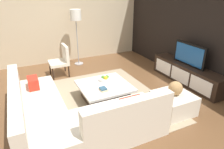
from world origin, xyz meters
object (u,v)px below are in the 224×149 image
object	(u,v)px
accent_chair_near	(62,59)
floor_lamp	(76,18)
ottoman	(173,103)
fruit_bowl	(105,79)
decorative_ball	(175,88)
television	(189,54)
sectional_couch	(67,115)
coffee_table	(105,92)
book_stack	(103,89)
media_console	(186,74)

from	to	relation	value
accent_chair_near	floor_lamp	bearing A→B (deg)	131.74
accent_chair_near	ottoman	distance (m)	3.27
fruit_bowl	decorative_ball	size ratio (longest dim) A/B	1.02
television	floor_lamp	size ratio (longest dim) A/B	0.57
sectional_couch	fruit_bowl	world-z (taller)	sectional_couch
television	sectional_couch	size ratio (longest dim) A/B	0.40
decorative_ball	television	bearing A→B (deg)	126.62
accent_chair_near	decorative_ball	distance (m)	3.26
sectional_couch	floor_lamp	distance (m)	3.55
coffee_table	book_stack	bearing A→B (deg)	-28.43
sectional_couch	book_stack	xyz separation A→B (m)	(-0.40, 0.86, 0.12)
ottoman	accent_chair_near	bearing A→B (deg)	-151.31
accent_chair_near	book_stack	world-z (taller)	accent_chair_near
media_console	sectional_couch	size ratio (longest dim) A/B	0.87
media_console	accent_chair_near	xyz separation A→B (m)	(-1.93, -2.81, 0.24)
decorative_ball	fruit_bowl	bearing A→B (deg)	-141.53
floor_lamp	fruit_bowl	world-z (taller)	floor_lamp
television	ottoman	xyz separation A→B (m)	(0.92, -1.24, -0.58)
decorative_ball	book_stack	bearing A→B (deg)	-124.31
media_console	book_stack	bearing A→B (deg)	-87.13
floor_lamp	coffee_table	bearing A→B (deg)	-3.93
sectional_couch	ottoman	xyz separation A→B (m)	(0.40, 2.04, -0.08)
television	coffee_table	distance (m)	2.37
coffee_table	decorative_ball	distance (m)	1.51
fruit_bowl	media_console	bearing A→B (deg)	82.78
sectional_couch	fruit_bowl	size ratio (longest dim) A/B	8.83
sectional_couch	fruit_bowl	bearing A→B (deg)	126.46
media_console	floor_lamp	xyz separation A→B (m)	(-2.61, -2.12, 1.23)
coffee_table	fruit_bowl	size ratio (longest dim) A/B	3.80
sectional_couch	coffee_table	xyz separation A→B (m)	(-0.62, 0.98, -0.08)
television	ottoman	distance (m)	1.65
fruit_bowl	accent_chair_near	bearing A→B (deg)	-159.80
coffee_table	floor_lamp	bearing A→B (deg)	176.07
floor_lamp	ottoman	bearing A→B (deg)	14.02
coffee_table	book_stack	world-z (taller)	book_stack
floor_lamp	decorative_ball	bearing A→B (deg)	14.02
coffee_table	ottoman	size ratio (longest dim) A/B	1.52
decorative_ball	accent_chair_near	bearing A→B (deg)	-151.31
sectional_couch	decorative_ball	size ratio (longest dim) A/B	9.03
coffee_table	floor_lamp	world-z (taller)	floor_lamp
media_console	book_stack	world-z (taller)	media_console
media_console	accent_chair_near	bearing A→B (deg)	-124.59
book_stack	decorative_ball	bearing A→B (deg)	55.69
floor_lamp	book_stack	distance (m)	2.95
media_console	sectional_couch	bearing A→B (deg)	-80.94
fruit_bowl	decorative_ball	xyz separation A→B (m)	(1.20, 0.95, 0.11)
television	media_console	bearing A→B (deg)	-90.00
media_console	sectional_couch	distance (m)	3.32
media_console	fruit_bowl	world-z (taller)	fruit_bowl
television	sectional_couch	bearing A→B (deg)	-80.94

